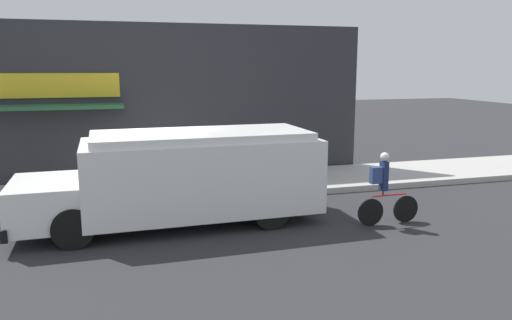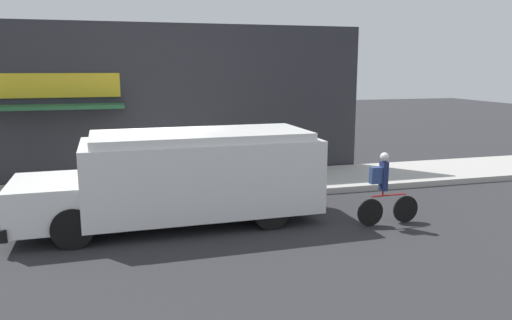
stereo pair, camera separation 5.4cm
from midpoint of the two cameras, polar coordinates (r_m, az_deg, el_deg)
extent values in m
plane|color=#2B2B2D|center=(12.68, -11.73, -5.33)|extent=(70.00, 70.00, 0.00)
cube|color=#ADAAA3|center=(14.03, -12.20, -3.43)|extent=(28.00, 2.86, 0.17)
cube|color=#2D2D33|center=(15.28, -12.97, 6.29)|extent=(13.90, 0.18, 4.70)
cube|color=gold|center=(15.19, -21.87, 7.91)|extent=(3.38, 0.05, 0.68)
cube|color=#235633|center=(14.77, -21.89, 5.65)|extent=(3.55, 0.94, 0.10)
cube|color=white|center=(11.13, -6.33, -1.70)|extent=(5.10, 2.27, 1.59)
cube|color=white|center=(11.09, -22.94, -4.44)|extent=(1.43, 2.03, 0.88)
cube|color=white|center=(10.97, -6.43, 2.81)|extent=(4.69, 2.09, 0.17)
cube|color=black|center=(11.27, -26.15, -6.25)|extent=(0.16, 2.14, 0.24)
cube|color=red|center=(12.25, -13.94, -0.42)|extent=(0.03, 0.44, 0.44)
cylinder|color=black|center=(12.02, -19.90, -4.66)|extent=(0.80, 0.28, 0.80)
cylinder|color=black|center=(10.24, -20.34, -7.33)|extent=(0.80, 0.28, 0.80)
cylinder|color=black|center=(12.45, -1.17, -3.49)|extent=(0.80, 0.28, 0.80)
cylinder|color=black|center=(10.74, 1.57, -5.81)|extent=(0.80, 0.28, 0.80)
cylinder|color=black|center=(11.68, 16.60, -5.38)|extent=(0.61, 0.05, 0.61)
cylinder|color=black|center=(11.22, 12.82, -5.85)|extent=(0.61, 0.05, 0.61)
cylinder|color=red|center=(11.36, 14.84, -3.89)|extent=(0.84, 0.05, 0.04)
cylinder|color=red|center=(11.26, 14.18, -3.67)|extent=(0.04, 0.04, 0.12)
cube|color=navy|center=(11.17, 14.27, -1.79)|extent=(0.12, 0.20, 0.64)
sphere|color=white|center=(11.09, 14.37, 0.35)|extent=(0.20, 0.20, 0.20)
cube|color=navy|center=(11.07, 13.44, -1.71)|extent=(0.26, 0.15, 0.36)
cylinder|color=slate|center=(15.24, 0.16, -0.25)|extent=(0.48, 0.48, 0.78)
cylinder|color=black|center=(15.17, 0.16, 1.28)|extent=(0.49, 0.49, 0.04)
camera|label=1|loc=(0.03, -90.12, -0.02)|focal=35.00mm
camera|label=2|loc=(0.03, 89.88, 0.02)|focal=35.00mm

